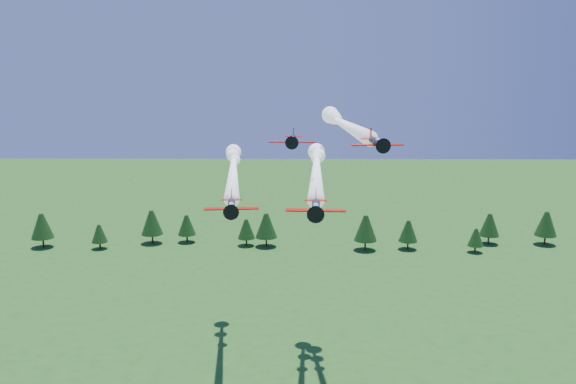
{
  "coord_description": "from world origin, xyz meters",
  "views": [
    {
      "loc": [
        -1.26,
        -97.42,
        62.96
      ],
      "look_at": [
        -2.41,
        0.0,
        42.32
      ],
      "focal_mm": 40.0,
      "sensor_mm": 36.0,
      "label": 1
    }
  ],
  "objects_px": {
    "plane_left": "(233,168)",
    "plane_slot": "(293,140)",
    "plane_lead": "(316,167)",
    "plane_right": "(343,124)"
  },
  "relations": [
    {
      "from": "plane_lead",
      "to": "plane_left",
      "type": "xyz_separation_m",
      "value": [
        -16.83,
        10.14,
        -2.03
      ]
    },
    {
      "from": "plane_left",
      "to": "plane_right",
      "type": "relative_size",
      "value": 1.24
    },
    {
      "from": "plane_lead",
      "to": "plane_slot",
      "type": "bearing_deg",
      "value": -104.21
    },
    {
      "from": "plane_lead",
      "to": "plane_right",
      "type": "relative_size",
      "value": 1.21
    },
    {
      "from": "plane_lead",
      "to": "plane_slot",
      "type": "xyz_separation_m",
      "value": [
        -4.46,
        -15.33,
        7.18
      ]
    },
    {
      "from": "plane_left",
      "to": "plane_slot",
      "type": "bearing_deg",
      "value": -69.08
    },
    {
      "from": "plane_left",
      "to": "plane_right",
      "type": "distance_m",
      "value": 24.71
    },
    {
      "from": "plane_slot",
      "to": "plane_left",
      "type": "bearing_deg",
      "value": 117.61
    },
    {
      "from": "plane_left",
      "to": "plane_slot",
      "type": "distance_m",
      "value": 29.78
    },
    {
      "from": "plane_left",
      "to": "plane_slot",
      "type": "xyz_separation_m",
      "value": [
        12.37,
        -25.47,
        9.21
      ]
    }
  ]
}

